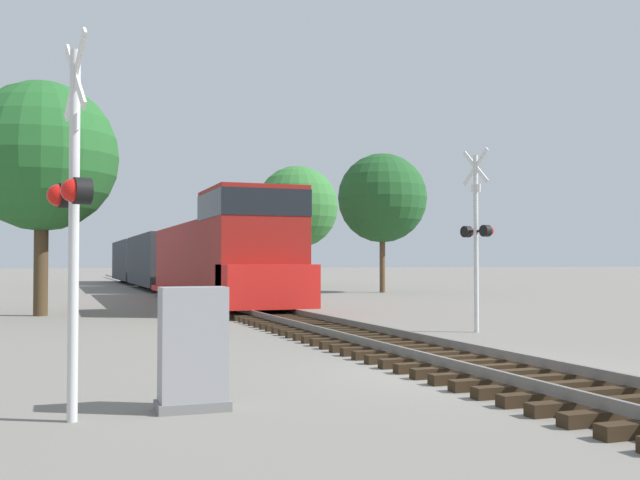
% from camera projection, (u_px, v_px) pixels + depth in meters
% --- Properties ---
extents(ground_plane, '(400.00, 400.00, 0.00)m').
position_uv_depth(ground_plane, '(475.00, 372.00, 12.25)').
color(ground_plane, slate).
extents(rail_track_bed, '(2.60, 160.00, 0.31)m').
position_uv_depth(rail_track_bed, '(475.00, 364.00, 12.25)').
color(rail_track_bed, black).
rests_on(rail_track_bed, ground).
extents(freight_train, '(3.08, 48.23, 4.36)m').
position_uv_depth(freight_train, '(168.00, 261.00, 45.10)').
color(freight_train, maroon).
rests_on(freight_train, ground).
extents(crossing_signal_near, '(0.49, 1.01, 4.42)m').
position_uv_depth(crossing_signal_near, '(72.00, 204.00, 8.54)').
color(crossing_signal_near, silver).
rests_on(crossing_signal_near, ground).
extents(crossing_signal_far, '(0.50, 1.01, 4.73)m').
position_uv_depth(crossing_signal_far, '(477.00, 233.00, 19.29)').
color(crossing_signal_far, silver).
rests_on(crossing_signal_far, ground).
extents(relay_cabinet, '(0.88, 0.50, 1.51)m').
position_uv_depth(relay_cabinet, '(193.00, 349.00, 9.15)').
color(relay_cabinet, slate).
rests_on(relay_cabinet, ground).
extents(tree_far_right, '(5.05, 5.05, 7.89)m').
position_uv_depth(tree_far_right, '(42.00, 157.00, 25.15)').
color(tree_far_right, '#473521').
rests_on(tree_far_right, ground).
extents(tree_mid_background, '(5.25, 5.25, 8.19)m').
position_uv_depth(tree_mid_background, '(382.00, 198.00, 44.04)').
color(tree_mid_background, brown).
rests_on(tree_mid_background, ground).
extents(tree_deep_background, '(6.10, 6.10, 8.93)m').
position_uv_depth(tree_deep_background, '(297.00, 207.00, 55.54)').
color(tree_deep_background, '#473521').
rests_on(tree_deep_background, ground).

